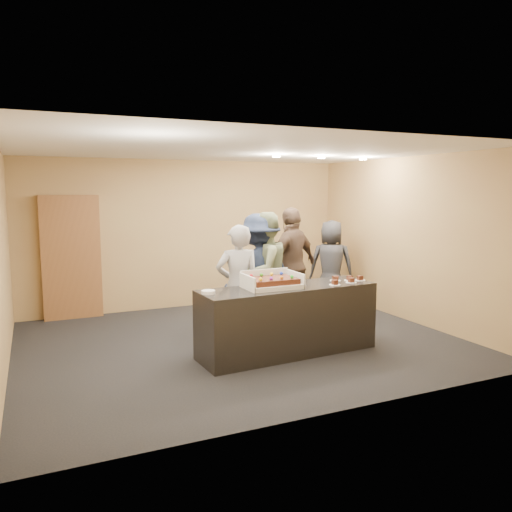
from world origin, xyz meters
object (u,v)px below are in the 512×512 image
object	(u,v)px
storage_cabinet	(71,257)
person_sage_man	(264,272)
person_server_grey	(238,286)
person_brown_extra	(292,265)
plate_stack	(208,292)
person_navy_man	(259,273)
sheet_cake	(272,280)
person_dark_suit	(331,265)
cake_box	(271,284)
serving_counter	(288,320)

from	to	relation	value
storage_cabinet	person_sage_man	distance (m)	3.32
person_server_grey	person_brown_extra	size ratio (longest dim) A/B	0.90
plate_stack	person_sage_man	world-z (taller)	person_sage_man
person_navy_man	person_brown_extra	bearing A→B (deg)	-161.55
sheet_cake	person_server_grey	bearing A→B (deg)	114.91
storage_cabinet	person_brown_extra	size ratio (longest dim) A/B	1.10
person_navy_man	person_dark_suit	size ratio (longest dim) A/B	1.11
person_navy_man	person_dark_suit	bearing A→B (deg)	-160.07
person_sage_man	person_navy_man	bearing A→B (deg)	-77.65
sheet_cake	person_server_grey	size ratio (longest dim) A/B	0.36
sheet_cake	person_dark_suit	bearing A→B (deg)	41.80
cake_box	person_dark_suit	distance (m)	2.83
storage_cabinet	plate_stack	xyz separation A→B (m)	(1.34, -3.14, -0.12)
plate_stack	person_dark_suit	size ratio (longest dim) A/B	0.10
serving_counter	cake_box	xyz separation A→B (m)	(-0.23, 0.03, 0.50)
person_server_grey	person_brown_extra	xyz separation A→B (m)	(1.33, 0.89, 0.09)
serving_counter	person_dark_suit	xyz separation A→B (m)	(1.89, 1.90, 0.36)
plate_stack	person_server_grey	distance (m)	0.84
person_sage_man	cake_box	bearing A→B (deg)	43.34
cake_box	person_dark_suit	world-z (taller)	person_dark_suit
plate_stack	person_sage_man	size ratio (longest dim) A/B	0.09
person_dark_suit	sheet_cake	bearing A→B (deg)	74.30
person_server_grey	serving_counter	bearing A→B (deg)	140.87
person_sage_man	person_navy_man	distance (m)	0.09
plate_stack	person_sage_man	distance (m)	1.68
person_server_grey	person_dark_suit	size ratio (longest dim) A/B	1.04
cake_box	plate_stack	distance (m)	0.87
storage_cabinet	person_dark_suit	size ratio (longest dim) A/B	1.28
storage_cabinet	sheet_cake	bearing A→B (deg)	-54.65
plate_stack	cake_box	bearing A→B (deg)	2.92
person_sage_man	plate_stack	bearing A→B (deg)	14.84
storage_cabinet	person_server_grey	distance (m)	3.25
serving_counter	storage_cabinet	xyz separation A→B (m)	(-2.45, 3.12, 0.59)
sheet_cake	person_brown_extra	xyz separation A→B (m)	(1.07, 1.44, -0.06)
storage_cabinet	person_brown_extra	world-z (taller)	storage_cabinet
storage_cabinet	cake_box	bearing A→B (deg)	-54.41
person_navy_man	person_dark_suit	world-z (taller)	person_navy_man
cake_box	sheet_cake	bearing A→B (deg)	-90.96
cake_box	person_sage_man	world-z (taller)	person_sage_man
person_navy_man	sheet_cake	bearing A→B (deg)	70.77
storage_cabinet	person_brown_extra	xyz separation A→B (m)	(3.29, -1.69, -0.10)
plate_stack	person_dark_suit	bearing A→B (deg)	32.59
cake_box	person_navy_man	size ratio (longest dim) A/B	0.39
sheet_cake	person_brown_extra	size ratio (longest dim) A/B	0.32
person_dark_suit	storage_cabinet	bearing A→B (deg)	16.67
serving_counter	person_navy_man	size ratio (longest dim) A/B	1.33
sheet_cake	plate_stack	size ratio (longest dim) A/B	3.60
storage_cabinet	plate_stack	distance (m)	3.42
cake_box	person_server_grey	xyz separation A→B (m)	(-0.25, 0.52, -0.10)
sheet_cake	person_sage_man	xyz separation A→B (m)	(0.40, 1.08, -0.08)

